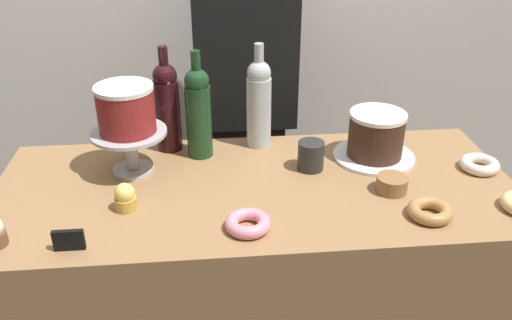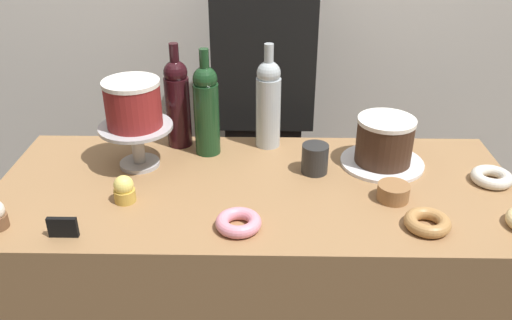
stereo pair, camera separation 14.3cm
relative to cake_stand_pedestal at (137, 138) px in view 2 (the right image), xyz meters
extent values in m
cube|color=#997047|center=(0.34, -0.11, -0.54)|extent=(1.44, 0.61, 0.91)
cylinder|color=#B2B2B7|center=(0.00, 0.00, -0.08)|extent=(0.12, 0.12, 0.01)
cylinder|color=#B2B2B7|center=(0.00, 0.00, -0.02)|extent=(0.04, 0.04, 0.11)
cylinder|color=#B2B2B7|center=(0.00, 0.00, 0.04)|extent=(0.21, 0.21, 0.01)
cylinder|color=maroon|center=(0.00, 0.00, 0.10)|extent=(0.16, 0.16, 0.12)
cylinder|color=white|center=(0.00, 0.00, 0.17)|extent=(0.16, 0.16, 0.01)
cylinder|color=white|center=(0.71, 0.02, -0.08)|extent=(0.24, 0.24, 0.01)
cylinder|color=#3D2619|center=(0.71, 0.02, -0.02)|extent=(0.16, 0.16, 0.12)
cylinder|color=white|center=(0.71, 0.02, 0.05)|extent=(0.17, 0.17, 0.01)
cylinder|color=#B2BCC1|center=(0.38, 0.14, 0.02)|extent=(0.08, 0.08, 0.22)
sphere|color=#B2BCC1|center=(0.38, 0.14, 0.15)|extent=(0.07, 0.07, 0.07)
cylinder|color=#B2BCC1|center=(0.38, 0.14, 0.20)|extent=(0.03, 0.03, 0.08)
cylinder|color=black|center=(0.10, 0.14, 0.02)|extent=(0.08, 0.08, 0.22)
sphere|color=black|center=(0.10, 0.14, 0.15)|extent=(0.07, 0.07, 0.07)
cylinder|color=black|center=(0.10, 0.14, 0.20)|extent=(0.03, 0.03, 0.08)
cylinder|color=#193D1E|center=(0.19, 0.09, 0.02)|extent=(0.08, 0.08, 0.22)
sphere|color=#193D1E|center=(0.19, 0.09, 0.15)|extent=(0.07, 0.07, 0.07)
cylinder|color=#193D1E|center=(0.19, 0.09, 0.20)|extent=(0.03, 0.03, 0.08)
cylinder|color=gold|center=(0.00, -0.20, -0.07)|extent=(0.06, 0.06, 0.03)
sphere|color=#EFDB6B|center=(0.00, -0.20, -0.04)|extent=(0.05, 0.05, 0.05)
torus|color=pink|center=(0.31, -0.31, -0.07)|extent=(0.11, 0.11, 0.03)
torus|color=#B27F47|center=(0.76, -0.30, -0.07)|extent=(0.11, 0.11, 0.03)
torus|color=silver|center=(1.00, -0.08, -0.07)|extent=(0.11, 0.11, 0.03)
cylinder|color=olive|center=(0.70, -0.17, -0.08)|extent=(0.08, 0.08, 0.01)
cylinder|color=olive|center=(0.70, -0.17, -0.07)|extent=(0.08, 0.08, 0.01)
cylinder|color=olive|center=(0.70, -0.17, -0.06)|extent=(0.08, 0.08, 0.01)
cylinder|color=olive|center=(0.70, -0.17, -0.05)|extent=(0.08, 0.08, 0.01)
cube|color=black|center=(-0.11, -0.35, -0.06)|extent=(0.07, 0.01, 0.05)
cylinder|color=#282828|center=(0.51, -0.03, -0.04)|extent=(0.08, 0.08, 0.08)
cube|color=black|center=(0.36, 0.49, -0.58)|extent=(0.28, 0.18, 0.85)
cube|color=black|center=(0.36, 0.49, 0.12)|extent=(0.36, 0.22, 0.55)
camera|label=1|loc=(0.22, -1.37, 0.67)|focal=37.45mm
camera|label=2|loc=(0.37, -1.37, 0.67)|focal=37.45mm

